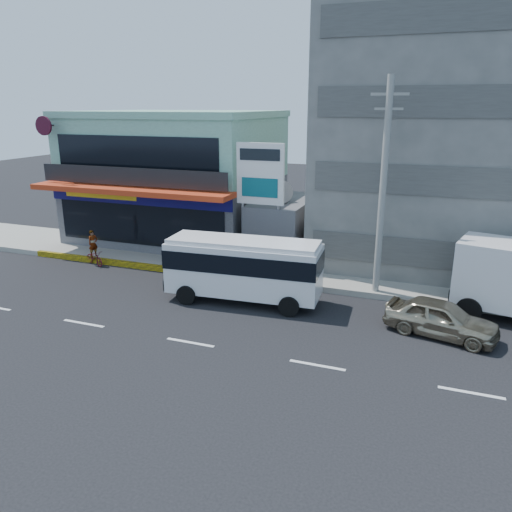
# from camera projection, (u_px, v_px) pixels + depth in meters

# --- Properties ---
(ground) EXTENTS (120.00, 120.00, 0.00)m
(ground) POSITION_uv_depth(u_px,v_px,m) (190.00, 343.00, 19.17)
(ground) COLOR black
(ground) RESTS_ON ground
(sidewalk) EXTENTS (70.00, 5.00, 0.30)m
(sidewalk) POSITION_uv_depth(u_px,v_px,m) (361.00, 277.00, 25.97)
(sidewalk) COLOR gray
(sidewalk) RESTS_ON ground
(shop_building) EXTENTS (12.40, 11.70, 8.00)m
(shop_building) POSITION_uv_depth(u_px,v_px,m) (179.00, 179.00, 33.19)
(shop_building) COLOR #404045
(shop_building) RESTS_ON ground
(concrete_building) EXTENTS (16.00, 12.00, 14.00)m
(concrete_building) POSITION_uv_depth(u_px,v_px,m) (477.00, 138.00, 27.23)
(concrete_building) COLOR gray
(concrete_building) RESTS_ON ground
(gap_structure) EXTENTS (3.00, 6.00, 3.50)m
(gap_structure) POSITION_uv_depth(u_px,v_px,m) (284.00, 229.00, 29.42)
(gap_structure) COLOR #404045
(gap_structure) RESTS_ON ground
(satellite_dish) EXTENTS (1.50, 1.50, 0.15)m
(satellite_dish) POSITION_uv_depth(u_px,v_px,m) (280.00, 201.00, 27.99)
(satellite_dish) COLOR slate
(satellite_dish) RESTS_ON gap_structure
(billboard) EXTENTS (2.60, 0.18, 6.90)m
(billboard) POSITION_uv_depth(u_px,v_px,m) (260.00, 181.00, 26.15)
(billboard) COLOR gray
(billboard) RESTS_ON ground
(utility_pole_near) EXTENTS (1.60, 0.30, 10.00)m
(utility_pole_near) POSITION_uv_depth(u_px,v_px,m) (383.00, 189.00, 22.30)
(utility_pole_near) COLOR #999993
(utility_pole_near) RESTS_ON ground
(minibus) EXTENTS (7.20, 2.88, 2.95)m
(minibus) POSITION_uv_depth(u_px,v_px,m) (244.00, 265.00, 22.73)
(minibus) COLOR white
(minibus) RESTS_ON ground
(sedan) EXTENTS (4.60, 2.72, 1.47)m
(sedan) POSITION_uv_depth(u_px,v_px,m) (441.00, 318.00, 19.57)
(sedan) COLOR tan
(sedan) RESTS_ON ground
(motorcycle_rider) EXTENTS (1.66, 1.11, 2.01)m
(motorcycle_rider) POSITION_uv_depth(u_px,v_px,m) (94.00, 254.00, 28.31)
(motorcycle_rider) COLOR #540C18
(motorcycle_rider) RESTS_ON ground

